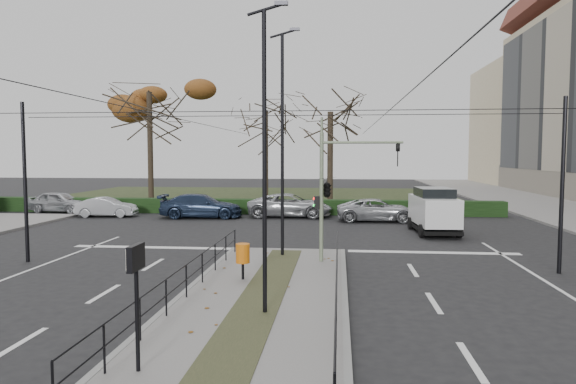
% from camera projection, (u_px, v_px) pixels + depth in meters
% --- Properties ---
extents(ground, '(140.00, 140.00, 0.00)m').
position_uv_depth(ground, '(273.00, 281.00, 16.46)').
color(ground, black).
rests_on(ground, ground).
extents(median_island, '(4.40, 15.00, 0.14)m').
position_uv_depth(median_island, '(261.00, 301.00, 13.98)').
color(median_island, slate).
rests_on(median_island, ground).
extents(sidewalk_east, '(8.00, 90.00, 0.14)m').
position_uv_depth(sidewalk_east, '(563.00, 211.00, 36.52)').
color(sidewalk_east, slate).
rests_on(sidewalk_east, ground).
extents(park, '(38.00, 26.00, 0.10)m').
position_uv_depth(park, '(253.00, 197.00, 48.81)').
color(park, black).
rests_on(park, ground).
extents(hedge, '(38.00, 1.00, 1.00)m').
position_uv_depth(hedge, '(221.00, 206.00, 35.48)').
color(hedge, black).
rests_on(hedge, ground).
extents(median_railing, '(4.14, 13.24, 0.92)m').
position_uv_depth(median_railing, '(260.00, 269.00, 13.81)').
color(median_railing, black).
rests_on(median_railing, median_island).
extents(catenary, '(20.00, 34.00, 6.00)m').
position_uv_depth(catenary, '(278.00, 173.00, 17.82)').
color(catenary, black).
rests_on(catenary, ground).
extents(traffic_light, '(3.21, 1.82, 4.71)m').
position_uv_depth(traffic_light, '(329.00, 187.00, 18.61)').
color(traffic_light, '#68765B').
rests_on(traffic_light, median_island).
extents(litter_bin, '(0.44, 0.44, 1.13)m').
position_uv_depth(litter_bin, '(243.00, 254.00, 16.06)').
color(litter_bin, black).
rests_on(litter_bin, median_island).
extents(info_panel, '(0.13, 0.60, 2.31)m').
position_uv_depth(info_panel, '(136.00, 272.00, 9.15)').
color(info_panel, black).
rests_on(info_panel, median_island).
extents(streetlamp_median_near, '(0.63, 0.13, 7.52)m').
position_uv_depth(streetlamp_median_near, '(265.00, 158.00, 12.42)').
color(streetlamp_median_near, black).
rests_on(streetlamp_median_near, median_island).
extents(streetlamp_median_far, '(0.72, 0.15, 8.68)m').
position_uv_depth(streetlamp_median_far, '(283.00, 142.00, 19.65)').
color(streetlamp_median_far, black).
rests_on(streetlamp_median_far, median_island).
extents(parked_car_first, '(4.55, 2.24, 1.49)m').
position_uv_depth(parked_car_first, '(60.00, 202.00, 35.99)').
color(parked_car_first, '#97999E').
rests_on(parked_car_first, ground).
extents(parked_car_second, '(3.97, 1.74, 1.27)m').
position_uv_depth(parked_car_second, '(106.00, 207.00, 33.46)').
color(parked_car_second, '#97999E').
rests_on(parked_car_second, ground).
extents(parked_car_third, '(5.45, 2.62, 1.53)m').
position_uv_depth(parked_car_third, '(201.00, 206.00, 32.97)').
color(parked_car_third, '#1B2840').
rests_on(parked_car_third, ground).
extents(parked_car_fourth, '(5.50, 2.60, 1.52)m').
position_uv_depth(parked_car_fourth, '(290.00, 205.00, 33.40)').
color(parked_car_fourth, '#97999E').
rests_on(parked_car_fourth, ground).
extents(white_van, '(2.21, 4.46, 2.35)m').
position_uv_depth(white_van, '(434.00, 210.00, 26.35)').
color(white_van, silver).
rests_on(white_van, ground).
extents(rust_tree, '(10.41, 10.41, 11.86)m').
position_uv_depth(rust_tree, '(149.00, 92.00, 41.40)').
color(rust_tree, black).
rests_on(rust_tree, park).
extents(bare_tree_center, '(6.98, 6.98, 10.85)m').
position_uv_depth(bare_tree_center, '(266.00, 117.00, 48.54)').
color(bare_tree_center, black).
rests_on(bare_tree_center, park).
extents(bare_tree_near, '(5.36, 5.36, 9.58)m').
position_uv_depth(bare_tree_near, '(330.00, 119.00, 38.99)').
color(bare_tree_near, black).
rests_on(bare_tree_near, park).
extents(parked_car_fifth, '(4.94, 2.33, 1.37)m').
position_uv_depth(parked_car_fifth, '(377.00, 210.00, 31.22)').
color(parked_car_fifth, '#97999E').
rests_on(parked_car_fifth, ground).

